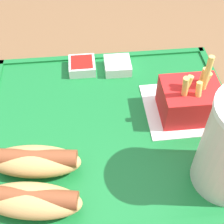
{
  "coord_description": "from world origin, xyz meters",
  "views": [
    {
      "loc": [
        0.03,
        0.28,
        1.12
      ],
      "look_at": [
        -0.0,
        -0.04,
        0.76
      ],
      "focal_mm": 50.0,
      "sensor_mm": 36.0,
      "label": 1
    }
  ],
  "objects_px": {
    "hot_dog_far": "(32,200)",
    "sauce_cup_ketchup": "(82,66)",
    "hot_dog_near": "(34,161)",
    "fries_carton": "(190,100)",
    "sauce_cup_mayo": "(118,65)"
  },
  "relations": [
    {
      "from": "hot_dog_near",
      "to": "sauce_cup_ketchup",
      "type": "xyz_separation_m",
      "value": [
        -0.07,
        -0.21,
        -0.01
      ]
    },
    {
      "from": "hot_dog_near",
      "to": "sauce_cup_ketchup",
      "type": "bearing_deg",
      "value": -109.13
    },
    {
      "from": "hot_dog_far",
      "to": "hot_dog_near",
      "type": "relative_size",
      "value": 1.01
    },
    {
      "from": "sauce_cup_mayo",
      "to": "sauce_cup_ketchup",
      "type": "relative_size",
      "value": 1.0
    },
    {
      "from": "sauce_cup_mayo",
      "to": "hot_dog_far",
      "type": "bearing_deg",
      "value": 62.08
    },
    {
      "from": "hot_dog_far",
      "to": "fries_carton",
      "type": "relative_size",
      "value": 1.17
    },
    {
      "from": "hot_dog_far",
      "to": "sauce_cup_ketchup",
      "type": "xyz_separation_m",
      "value": [
        -0.07,
        -0.27,
        -0.01
      ]
    },
    {
      "from": "hot_dog_far",
      "to": "hot_dog_near",
      "type": "distance_m",
      "value": 0.06
    },
    {
      "from": "hot_dog_near",
      "to": "sauce_cup_mayo",
      "type": "height_order",
      "value": "hot_dog_near"
    },
    {
      "from": "fries_carton",
      "to": "sauce_cup_ketchup",
      "type": "height_order",
      "value": "fries_carton"
    },
    {
      "from": "sauce_cup_mayo",
      "to": "hot_dog_near",
      "type": "bearing_deg",
      "value": 55.73
    },
    {
      "from": "hot_dog_far",
      "to": "sauce_cup_mayo",
      "type": "bearing_deg",
      "value": -117.92
    },
    {
      "from": "hot_dog_far",
      "to": "sauce_cup_ketchup",
      "type": "distance_m",
      "value": 0.28
    },
    {
      "from": "hot_dog_far",
      "to": "hot_dog_near",
      "type": "bearing_deg",
      "value": -90.0
    },
    {
      "from": "fries_carton",
      "to": "sauce_cup_mayo",
      "type": "height_order",
      "value": "fries_carton"
    }
  ]
}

